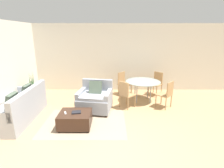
% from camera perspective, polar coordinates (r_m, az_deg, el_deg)
% --- Properties ---
extents(ground_plane, '(20.00, 20.00, 0.00)m').
position_cam_1_polar(ground_plane, '(4.15, -4.22, -18.56)').
color(ground_plane, tan).
extents(wall_back, '(12.00, 0.06, 2.75)m').
position_cam_1_polar(wall_back, '(7.34, -2.29, 8.46)').
color(wall_back, silver).
rests_on(wall_back, ground_plane).
extents(wall_left, '(0.06, 12.00, 2.75)m').
position_cam_1_polar(wall_left, '(5.94, -32.79, 4.03)').
color(wall_left, silver).
rests_on(wall_left, ground_plane).
extents(area_rug, '(2.22, 1.65, 0.01)m').
position_cam_1_polar(area_rug, '(4.98, -8.88, -12.34)').
color(area_rug, gray).
rests_on(area_rug, ground_plane).
extents(couch, '(0.92, 2.03, 0.91)m').
position_cam_1_polar(couch, '(5.62, -28.03, -7.30)').
color(couch, '#999EA8').
rests_on(couch, ground_plane).
extents(armchair, '(1.12, 1.07, 0.94)m').
position_cam_1_polar(armchair, '(5.56, -5.55, -4.93)').
color(armchair, '#999EA8').
rests_on(armchair, ground_plane).
extents(ottoman, '(0.82, 0.68, 0.40)m').
position_cam_1_polar(ottoman, '(4.74, -11.92, -11.12)').
color(ottoman, '#382319').
rests_on(ottoman, ground_plane).
extents(book_stack, '(0.26, 0.21, 0.03)m').
position_cam_1_polar(book_stack, '(4.65, -11.58, -9.00)').
color(book_stack, black).
rests_on(book_stack, ottoman).
extents(tv_remote_primary, '(0.10, 0.17, 0.01)m').
position_cam_1_polar(tv_remote_primary, '(4.70, -14.99, -9.08)').
color(tv_remote_primary, '#B7B7BC').
rests_on(tv_remote_primary, ottoman).
extents(potted_plant, '(0.38, 0.38, 1.12)m').
position_cam_1_polar(potted_plant, '(6.93, -24.29, -3.07)').
color(potted_plant, brown).
rests_on(potted_plant, ground_plane).
extents(dining_table, '(1.23, 1.23, 0.72)m').
position_cam_1_polar(dining_table, '(6.32, 10.07, 0.28)').
color(dining_table, '#8C9E99').
rests_on(dining_table, ground_plane).
extents(dining_chair_near_left, '(0.59, 0.59, 0.90)m').
position_cam_1_polar(dining_chair_near_left, '(5.65, 4.51, -2.91)').
color(dining_chair_near_left, tan).
rests_on(dining_chair_near_left, ground_plane).
extents(dining_chair_near_right, '(0.59, 0.59, 0.90)m').
position_cam_1_polar(dining_chair_near_right, '(5.90, 17.42, -2.79)').
color(dining_chair_near_right, tan).
rests_on(dining_chair_near_right, ground_plane).
extents(dining_chair_far_left, '(0.59, 0.59, 0.90)m').
position_cam_1_polar(dining_chair_far_left, '(6.91, 3.68, 0.68)').
color(dining_chair_far_left, tan).
rests_on(dining_chair_far_left, ground_plane).
extents(dining_chair_far_right, '(0.59, 0.59, 0.90)m').
position_cam_1_polar(dining_chair_far_right, '(7.12, 14.36, 0.66)').
color(dining_chair_far_right, tan).
rests_on(dining_chair_far_right, ground_plane).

